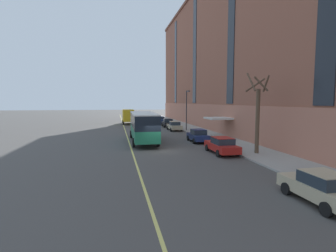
{
  "coord_description": "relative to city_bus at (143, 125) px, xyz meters",
  "views": [
    {
      "loc": [
        -4.08,
        -25.31,
        4.9
      ],
      "look_at": [
        2.36,
        6.89,
        1.8
      ],
      "focal_mm": 28.0,
      "sensor_mm": 36.0,
      "label": 1
    }
  ],
  "objects": [
    {
      "name": "ground_plane",
      "position": [
        0.88,
        -5.84,
        -2.06
      ],
      "size": [
        260.0,
        260.0,
        0.0
      ],
      "primitive_type": "plane",
      "color": "#4C4947"
    },
    {
      "name": "sidewalk",
      "position": [
        9.91,
        -2.84,
        -1.98
      ],
      "size": [
        4.49,
        160.0,
        0.15
      ],
      "primitive_type": "cube",
      "color": "#9E9B93",
      "rests_on": "ground"
    },
    {
      "name": "apartment_facade",
      "position": [
        18.13,
        -5.84,
        11.35
      ],
      "size": [
        15.2,
        110.0,
        26.86
      ],
      "color": "#935642",
      "rests_on": "ground"
    },
    {
      "name": "city_bus",
      "position": [
        0.0,
        0.0,
        0.0
      ],
      "size": [
        3.05,
        11.23,
        3.54
      ],
      "color": "#1E704C",
      "rests_on": "ground"
    },
    {
      "name": "parked_car_champagne_0",
      "position": [
        6.39,
        -20.65,
        -1.28
      ],
      "size": [
        1.98,
        4.38,
        1.56
      ],
      "color": "#BCAD89",
      "rests_on": "ground"
    },
    {
      "name": "parked_car_black_1",
      "position": [
        6.58,
        18.07,
        -1.28
      ],
      "size": [
        2.07,
        4.57,
        1.56
      ],
      "color": "black",
      "rests_on": "ground"
    },
    {
      "name": "parked_car_red_3",
      "position": [
        6.51,
        -8.35,
        -1.27
      ],
      "size": [
        2.07,
        4.75,
        1.56
      ],
      "color": "#B21E19",
      "rests_on": "ground"
    },
    {
      "name": "parked_car_champagne_4",
      "position": [
        6.44,
        11.65,
        -1.28
      ],
      "size": [
        1.95,
        4.81,
        1.56
      ],
      "color": "#BCAD89",
      "rests_on": "ground"
    },
    {
      "name": "parked_car_navy_5",
      "position": [
        6.49,
        -1.15,
        -1.28
      ],
      "size": [
        1.98,
        4.25,
        1.56
      ],
      "color": "navy",
      "rests_on": "ground"
    },
    {
      "name": "parked_car_navy_6",
      "position": [
        6.37,
        26.14,
        -1.28
      ],
      "size": [
        2.06,
        4.44,
        1.56
      ],
      "color": "navy",
      "rests_on": "ground"
    },
    {
      "name": "box_truck",
      "position": [
        -0.63,
        25.61,
        -0.29
      ],
      "size": [
        2.4,
        6.73,
        3.14
      ],
      "color": "gold",
      "rests_on": "ground"
    },
    {
      "name": "street_tree_mid_block",
      "position": [
        9.46,
        -9.41,
        1.75
      ],
      "size": [
        1.88,
        1.96,
        7.35
      ],
      "color": "brown",
      "rests_on": "sidewalk"
    },
    {
      "name": "street_lamp",
      "position": [
        8.27,
        10.43,
        2.11
      ],
      "size": [
        0.36,
        1.48,
        6.51
      ],
      "color": "#2D2D30",
      "rests_on": "sidewalk"
    },
    {
      "name": "fire_hydrant",
      "position": [
        8.17,
        -1.72,
        -1.57
      ],
      "size": [
        0.42,
        0.24,
        0.72
      ],
      "color": "red",
      "rests_on": "sidewalk"
    },
    {
      "name": "lane_centerline",
      "position": [
        -1.7,
        -2.84,
        -2.06
      ],
      "size": [
        0.16,
        140.0,
        0.01
      ],
      "primitive_type": "cube",
      "color": "#E0D66B",
      "rests_on": "ground"
    }
  ]
}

